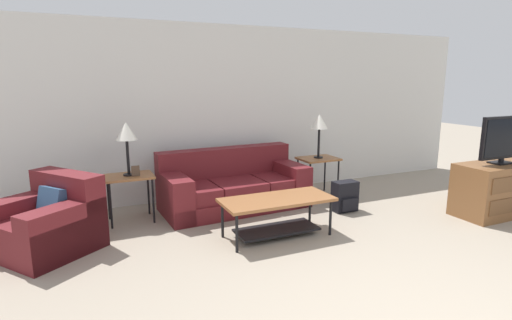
# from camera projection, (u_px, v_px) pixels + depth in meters

# --- Properties ---
(wall_back) EXTENTS (9.09, 0.06, 2.60)m
(wall_back) POSITION_uv_depth(u_px,v_px,m) (229.00, 112.00, 6.16)
(wall_back) COLOR silver
(wall_back) RESTS_ON ground_plane
(couch) EXTENTS (2.06, 1.03, 0.82)m
(couch) POSITION_uv_depth(u_px,v_px,m) (233.00, 187.00, 5.67)
(couch) COLOR maroon
(couch) RESTS_ON ground_plane
(armchair) EXTENTS (1.27, 1.28, 0.80)m
(armchair) POSITION_uv_depth(u_px,v_px,m) (48.00, 224.00, 4.24)
(armchair) COLOR maroon
(armchair) RESTS_ON ground_plane
(coffee_table) EXTENTS (1.29, 0.57, 0.46)m
(coffee_table) POSITION_uv_depth(u_px,v_px,m) (277.00, 208.00, 4.60)
(coffee_table) COLOR #935B33
(coffee_table) RESTS_ON ground_plane
(side_table_left) EXTENTS (0.59, 0.45, 0.61)m
(side_table_left) POSITION_uv_depth(u_px,v_px,m) (129.00, 180.00, 5.06)
(side_table_left) COLOR #935B33
(side_table_left) RESTS_ON ground_plane
(side_table_right) EXTENTS (0.59, 0.45, 0.61)m
(side_table_right) POSITION_uv_depth(u_px,v_px,m) (318.00, 162.00, 6.19)
(side_table_right) COLOR #935B33
(side_table_right) RESTS_ON ground_plane
(table_lamp_left) EXTENTS (0.26, 0.26, 0.67)m
(table_lamp_left) POSITION_uv_depth(u_px,v_px,m) (126.00, 133.00, 4.94)
(table_lamp_left) COLOR black
(table_lamp_left) RESTS_ON side_table_left
(table_lamp_right) EXTENTS (0.26, 0.26, 0.67)m
(table_lamp_right) POSITION_uv_depth(u_px,v_px,m) (319.00, 123.00, 6.07)
(table_lamp_right) COLOR black
(table_lamp_right) RESTS_ON side_table_right
(tv_console) EXTENTS (1.19, 0.57, 0.70)m
(tv_console) POSITION_uv_depth(u_px,v_px,m) (498.00, 189.00, 5.36)
(tv_console) COLOR brown
(tv_console) RESTS_ON ground_plane
(television) EXTENTS (0.83, 0.20, 0.63)m
(television) POSITION_uv_depth(u_px,v_px,m) (504.00, 139.00, 5.22)
(television) COLOR black
(television) RESTS_ON tv_console
(backpack) EXTENTS (0.34, 0.27, 0.42)m
(backpack) POSITION_uv_depth(u_px,v_px,m) (345.00, 197.00, 5.52)
(backpack) COLOR black
(backpack) RESTS_ON ground_plane
(picture_frame) EXTENTS (0.10, 0.04, 0.13)m
(picture_frame) POSITION_uv_depth(u_px,v_px,m) (136.00, 171.00, 5.00)
(picture_frame) COLOR #4C3828
(picture_frame) RESTS_ON side_table_left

